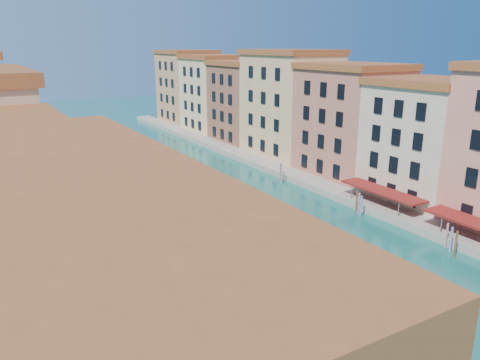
{
  "coord_description": "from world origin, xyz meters",
  "views": [
    {
      "loc": [
        -24.33,
        -2.88,
        21.73
      ],
      "look_at": [
        3.29,
        44.33,
        5.93
      ],
      "focal_mm": 35.0,
      "sensor_mm": 36.0,
      "label": 1
    }
  ],
  "objects": [
    {
      "name": "right_bank_palazzos",
      "position": [
        30.0,
        65.0,
        9.75
      ],
      "size": [
        12.8,
        128.4,
        21.0
      ],
      "color": "#A9483E",
      "rests_on": "ground"
    },
    {
      "name": "gondola_far",
      "position": [
        11.19,
        50.0,
        0.31
      ],
      "size": [
        2.63,
        10.67,
        1.52
      ],
      "rotation": [
        0.0,
        0.0,
        -0.17
      ],
      "color": "black",
      "rests_on": "ground"
    },
    {
      "name": "vaporetto_near",
      "position": [
        -10.26,
        25.7,
        1.2
      ],
      "size": [
        7.34,
        18.36,
        2.66
      ],
      "rotation": [
        0.0,
        0.0,
        0.19
      ],
      "color": "silver",
      "rests_on": "ground"
    },
    {
      "name": "motorboat_mid",
      "position": [
        2.52,
        36.18,
        0.6
      ],
      "size": [
        5.65,
        7.69,
        1.55
      ],
      "rotation": [
        0.0,
        0.0,
        -0.5
      ],
      "color": "white",
      "rests_on": "ground"
    },
    {
      "name": "mooring_poles_right",
      "position": [
        19.1,
        28.8,
        1.3
      ],
      "size": [
        1.44,
        54.24,
        3.2
      ],
      "color": "brown",
      "rests_on": "ground"
    },
    {
      "name": "gondola_fore",
      "position": [
        6.19,
        23.75,
        0.37
      ],
      "size": [
        1.73,
        10.95,
        2.18
      ],
      "rotation": [
        0.0,
        0.0,
        -0.08
      ],
      "color": "black",
      "rests_on": "ground"
    },
    {
      "name": "motorboat_far",
      "position": [
        4.23,
        88.44,
        0.63
      ],
      "size": [
        3.4,
        8.04,
        1.61
      ],
      "rotation": [
        0.0,
        0.0,
        0.12
      ],
      "color": "silver",
      "rests_on": "ground"
    },
    {
      "name": "quay",
      "position": [
        22.0,
        65.0,
        0.5
      ],
      "size": [
        4.0,
        140.0,
        1.0
      ],
      "primitive_type": "cube",
      "color": "gray",
      "rests_on": "ground"
    },
    {
      "name": "vaporetto_far",
      "position": [
        0.05,
        60.26,
        1.24
      ],
      "size": [
        5.76,
        18.81,
        2.75
      ],
      "rotation": [
        0.0,
        0.0,
        -0.08
      ],
      "color": "silver",
      "rests_on": "ground"
    }
  ]
}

